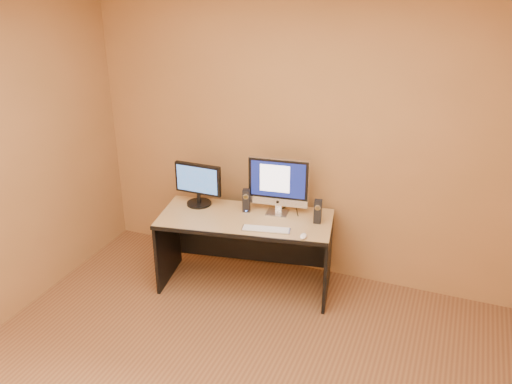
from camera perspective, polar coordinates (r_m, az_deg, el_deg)
walls at (r=2.93m, az=-5.36°, el=-5.33°), size 4.00×4.00×2.60m
desk at (r=4.74m, az=-1.11°, el=-6.35°), size 1.54×0.88×0.67m
imac at (r=4.55m, az=2.30°, el=0.59°), size 0.54×0.26×0.50m
second_monitor at (r=4.77m, az=-6.10°, el=0.78°), size 0.44×0.22×0.38m
speaker_left at (r=4.65m, az=-1.03°, el=-0.89°), size 0.08×0.08×0.20m
speaker_right at (r=4.49m, az=6.52°, el=-2.05°), size 0.07×0.07×0.20m
keyboard at (r=4.37m, az=1.05°, el=-3.94°), size 0.40×0.18×0.02m
mouse at (r=4.27m, az=5.00°, el=-4.64°), size 0.06×0.10×0.03m
cable_a at (r=4.70m, az=4.33°, el=-1.99°), size 0.08×0.19×0.01m
cable_b at (r=4.74m, az=2.82°, el=-1.74°), size 0.05×0.16×0.01m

